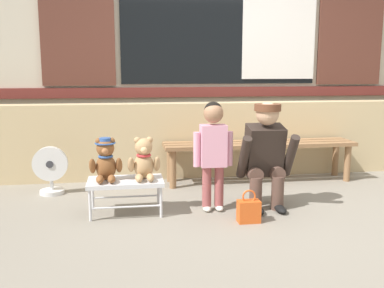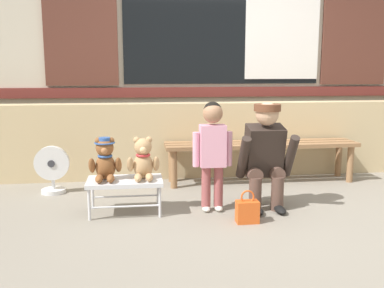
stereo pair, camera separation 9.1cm
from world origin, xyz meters
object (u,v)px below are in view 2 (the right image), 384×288
object	(u,v)px
wooden_bench_long	(261,148)
small_display_bench	(125,183)
child_standing	(213,144)
handbag_on_ground	(247,211)
teddy_bear_plain	(143,160)
floor_fan	(52,170)
teddy_bear_with_hat	(105,160)
adult_crouching	(266,155)

from	to	relation	value
wooden_bench_long	small_display_bench	xyz separation A→B (m)	(-1.46, -0.89, -0.11)
child_standing	handbag_on_ground	world-z (taller)	child_standing
teddy_bear_plain	floor_fan	bearing A→B (deg)	141.50
teddy_bear_with_hat	handbag_on_ground	distance (m)	1.26
small_display_bench	teddy_bear_with_hat	world-z (taller)	teddy_bear_with_hat
child_standing	teddy_bear_plain	bearing A→B (deg)	177.19
small_display_bench	teddy_bear_plain	xyz separation A→B (m)	(0.16, 0.00, 0.20)
floor_fan	wooden_bench_long	bearing A→B (deg)	4.63
wooden_bench_long	floor_fan	size ratio (longest dim) A/B	4.37
wooden_bench_long	child_standing	xyz separation A→B (m)	(-0.70, -0.92, 0.22)
teddy_bear_with_hat	handbag_on_ground	xyz separation A→B (m)	(1.15, -0.37, -0.38)
small_display_bench	teddy_bear_plain	bearing A→B (deg)	0.51
wooden_bench_long	teddy_bear_plain	xyz separation A→B (m)	(-1.30, -0.89, 0.09)
teddy_bear_plain	small_display_bench	bearing A→B (deg)	-179.49
handbag_on_ground	adult_crouching	bearing A→B (deg)	55.23
handbag_on_ground	floor_fan	bearing A→B (deg)	147.87
wooden_bench_long	child_standing	size ratio (longest dim) A/B	2.19
teddy_bear_plain	floor_fan	world-z (taller)	teddy_bear_plain
small_display_bench	child_standing	xyz separation A→B (m)	(0.76, -0.03, 0.33)
teddy_bear_with_hat	child_standing	bearing A→B (deg)	-1.88
teddy_bear_with_hat	adult_crouching	distance (m)	1.40
child_standing	floor_fan	xyz separation A→B (m)	(-1.49, 0.74, -0.35)
child_standing	floor_fan	size ratio (longest dim) A/B	2.00
wooden_bench_long	child_standing	bearing A→B (deg)	-127.44
teddy_bear_with_hat	handbag_on_ground	bearing A→B (deg)	-17.90
child_standing	adult_crouching	distance (m)	0.49
small_display_bench	child_standing	size ratio (longest dim) A/B	0.67
wooden_bench_long	teddy_bear_plain	world-z (taller)	teddy_bear_plain
child_standing	handbag_on_ground	xyz separation A→B (m)	(0.23, -0.34, -0.50)
small_display_bench	handbag_on_ground	xyz separation A→B (m)	(0.99, -0.37, -0.17)
small_display_bench	teddy_bear_with_hat	bearing A→B (deg)	179.23
teddy_bear_plain	teddy_bear_with_hat	bearing A→B (deg)	179.87
teddy_bear_plain	child_standing	bearing A→B (deg)	-2.81
floor_fan	teddy_bear_plain	bearing A→B (deg)	-38.50
small_display_bench	wooden_bench_long	bearing A→B (deg)	31.36
wooden_bench_long	handbag_on_ground	xyz separation A→B (m)	(-0.47, -1.26, -0.28)
teddy_bear_plain	adult_crouching	bearing A→B (deg)	-0.50
wooden_bench_long	small_display_bench	world-z (taller)	wooden_bench_long
child_standing	handbag_on_ground	bearing A→B (deg)	-55.92
wooden_bench_long	small_display_bench	size ratio (longest dim) A/B	3.28
handbag_on_ground	small_display_bench	bearing A→B (deg)	159.53
small_display_bench	floor_fan	xyz separation A→B (m)	(-0.73, 0.71, -0.03)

